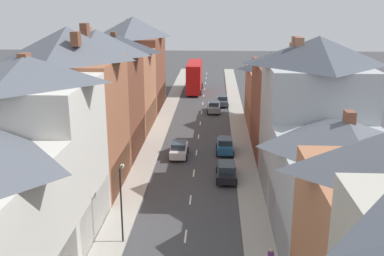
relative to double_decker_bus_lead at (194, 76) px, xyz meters
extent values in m
cube|color=#A8A399|center=(-3.29, -25.30, -2.75)|extent=(2.20, 104.00, 0.14)
cube|color=#A8A399|center=(6.91, -25.30, -2.75)|extent=(2.20, 104.00, 0.14)
cube|color=silver|center=(1.81, -51.30, -2.81)|extent=(0.14, 1.80, 0.01)
cube|color=silver|center=(1.81, -45.30, -2.81)|extent=(0.14, 1.80, 0.01)
cube|color=silver|center=(1.81, -39.30, -2.81)|extent=(0.14, 1.80, 0.01)
cube|color=silver|center=(1.81, -33.30, -2.81)|extent=(0.14, 1.80, 0.01)
cube|color=silver|center=(1.81, -27.30, -2.81)|extent=(0.14, 1.80, 0.01)
cube|color=silver|center=(1.81, -21.30, -2.81)|extent=(0.14, 1.80, 0.01)
cube|color=silver|center=(1.81, -15.30, -2.81)|extent=(0.14, 1.80, 0.01)
cube|color=silver|center=(1.81, -9.30, -2.81)|extent=(0.14, 1.80, 0.01)
cube|color=silver|center=(1.81, -3.30, -2.81)|extent=(0.14, 1.80, 0.01)
cube|color=silver|center=(1.81, 2.70, -2.81)|extent=(0.14, 1.80, 0.01)
cube|color=silver|center=(1.81, 8.70, -2.81)|extent=(0.14, 1.80, 0.01)
cube|color=silver|center=(1.81, 14.70, -2.81)|extent=(0.14, 1.80, 0.01)
cube|color=silver|center=(1.81, 20.70, -2.81)|extent=(0.14, 1.80, 0.01)
cube|color=silver|center=(-8.39, -51.61, 2.71)|extent=(8.00, 8.23, 11.05)
cube|color=maroon|center=(-4.45, -51.61, -1.22)|extent=(0.12, 7.57, 3.20)
pyramid|color=#565B66|center=(-8.39, -51.61, 9.10)|extent=(8.00, 8.23, 1.72)
cube|color=brown|center=(-8.50, -51.46, 9.57)|extent=(0.60, 0.90, 0.96)
cube|color=#A36042|center=(-8.39, -43.08, 2.85)|extent=(8.00, 8.83, 11.32)
cube|color=#1E5133|center=(-4.45, -43.08, -1.22)|extent=(0.12, 8.13, 3.20)
pyramid|color=#565B66|center=(-8.39, -43.08, 9.87)|extent=(8.00, 8.83, 2.72)
cube|color=brown|center=(-7.15, -42.16, 10.66)|extent=(0.60, 0.90, 1.58)
cube|color=brown|center=(-7.02, -45.17, 10.42)|extent=(0.60, 0.90, 1.10)
cube|color=brown|center=(-8.39, -33.97, 2.47)|extent=(8.00, 9.39, 10.58)
cube|color=#1E5133|center=(-4.45, -33.97, -1.22)|extent=(0.12, 8.63, 3.20)
pyramid|color=#565B66|center=(-8.39, -33.97, 9.10)|extent=(8.00, 9.39, 2.67)
cube|color=#99664C|center=(-9.85, -31.68, 9.82)|extent=(0.60, 0.90, 1.44)
cube|color=#B2704C|center=(-8.39, -24.08, 2.07)|extent=(8.00, 10.39, 9.77)
cube|color=#1E5133|center=(-4.45, -24.08, -1.22)|extent=(0.12, 9.56, 3.20)
pyramid|color=#383D47|center=(-8.39, -24.08, 8.03)|extent=(8.00, 10.39, 2.15)
cube|color=brown|center=(-8.88, -23.90, 8.74)|extent=(0.60, 0.90, 1.42)
cube|color=brown|center=(-8.39, -12.90, 2.59)|extent=(8.00, 11.98, 10.81)
cube|color=#1E5133|center=(-4.45, -12.90, -1.22)|extent=(0.12, 11.02, 3.20)
pyramid|color=#565B66|center=(-8.39, -12.90, 9.46)|extent=(8.00, 11.98, 2.92)
cube|color=brown|center=(-9.34, -11.21, 9.96)|extent=(0.60, 0.90, 1.01)
cube|color=#ADB2B7|center=(12.01, -52.37, 0.76)|extent=(8.00, 10.35, 7.15)
cube|color=maroon|center=(8.07, -52.37, -1.22)|extent=(0.12, 9.52, 3.20)
pyramid|color=#565B66|center=(12.01, -52.37, 5.25)|extent=(8.00, 10.35, 1.83)
cube|color=brown|center=(12.09, -52.35, 5.99)|extent=(0.60, 0.90, 1.47)
cube|color=#ADB2B7|center=(12.01, -42.89, 2.70)|extent=(8.00, 8.62, 11.04)
cube|color=olive|center=(8.07, -42.89, -1.22)|extent=(0.12, 7.93, 3.20)
pyramid|color=#474C56|center=(12.01, -42.89, 9.39)|extent=(8.00, 8.62, 2.33)
cube|color=#99664C|center=(10.45, -42.84, 9.90)|extent=(0.60, 0.90, 1.03)
cube|color=#99664C|center=(10.45, -41.21, 9.88)|extent=(0.60, 0.90, 1.00)
cube|color=brown|center=(12.01, -32.97, 2.06)|extent=(8.00, 11.22, 9.76)
cube|color=maroon|center=(8.07, -32.97, -1.22)|extent=(0.12, 10.32, 3.20)
pyramid|color=#474C56|center=(12.01, -32.97, 7.93)|extent=(8.00, 11.22, 1.97)
cube|color=#99664C|center=(11.88, -31.42, 8.45)|extent=(0.60, 0.90, 1.05)
cube|color=#99664C|center=(13.56, -32.07, 8.47)|extent=(0.60, 0.90, 1.09)
cube|color=#B2704C|center=(12.01, -21.73, 0.92)|extent=(8.00, 11.25, 7.48)
cube|color=navy|center=(8.07, -21.73, -1.22)|extent=(0.12, 10.35, 3.20)
pyramid|color=#383D47|center=(12.01, -21.73, 5.60)|extent=(8.00, 11.25, 1.88)
cube|color=brown|center=(11.19, -21.35, 6.19)|extent=(0.60, 0.90, 1.18)
cube|color=red|center=(0.01, -0.02, -1.17)|extent=(2.44, 10.80, 2.50)
cube|color=red|center=(0.01, -0.02, 1.23)|extent=(2.44, 10.58, 2.30)
cube|color=red|center=(0.01, -0.02, 2.43)|extent=(2.39, 10.37, 0.10)
cube|color=#28333D|center=(0.01, 5.33, -0.97)|extent=(2.20, 0.10, 1.20)
cube|color=#28333D|center=(0.01, 5.33, 1.33)|extent=(2.20, 0.10, 1.10)
cube|color=#28333D|center=(-1.18, -0.02, -0.92)|extent=(0.06, 9.18, 0.90)
cube|color=#28333D|center=(-1.18, -0.02, 1.33)|extent=(0.06, 9.18, 0.90)
cube|color=yellow|center=(0.01, 5.33, 2.13)|extent=(1.34, 0.08, 0.32)
cylinder|color=black|center=(-1.21, 3.32, -2.32)|extent=(0.30, 1.00, 1.00)
cylinder|color=black|center=(1.23, 3.32, -2.32)|extent=(0.30, 1.00, 1.00)
cylinder|color=black|center=(-1.21, -2.99, -2.32)|extent=(0.30, 1.00, 1.00)
cylinder|color=black|center=(1.23, -2.99, -2.32)|extent=(0.30, 1.00, 1.00)
cube|color=#4C515B|center=(4.91, -10.60, -2.15)|extent=(1.70, 4.43, 0.72)
cube|color=#28333D|center=(4.91, -10.82, -1.48)|extent=(1.46, 2.21, 0.60)
cylinder|color=black|center=(4.06, -9.22, -2.51)|extent=(0.20, 0.62, 0.62)
cylinder|color=black|center=(5.76, -9.22, -2.51)|extent=(0.20, 0.62, 0.62)
cylinder|color=black|center=(4.06, -11.97, -2.51)|extent=(0.20, 0.62, 0.62)
cylinder|color=black|center=(5.76, -11.97, -2.51)|extent=(0.20, 0.62, 0.62)
cube|color=#236093|center=(4.91, -33.10, -2.11)|extent=(1.70, 3.99, 0.79)
cube|color=#28333D|center=(4.91, -33.30, -1.41)|extent=(1.46, 2.00, 0.60)
cylinder|color=black|center=(4.06, -31.87, -2.51)|extent=(0.20, 0.62, 0.62)
cylinder|color=black|center=(5.76, -31.87, -2.51)|extent=(0.20, 0.62, 0.62)
cylinder|color=black|center=(4.06, -34.34, -2.51)|extent=(0.20, 0.62, 0.62)
cylinder|color=black|center=(5.76, -34.34, -2.51)|extent=(0.20, 0.62, 0.62)
cube|color=gray|center=(3.61, -14.96, -2.12)|extent=(1.70, 4.51, 0.78)
cube|color=#28333D|center=(3.61, -15.19, -1.43)|extent=(1.46, 2.25, 0.60)
cylinder|color=black|center=(2.76, -13.57, -2.51)|extent=(0.20, 0.62, 0.62)
cylinder|color=black|center=(4.46, -13.57, -2.51)|extent=(0.20, 0.62, 0.62)
cylinder|color=black|center=(2.76, -16.36, -2.51)|extent=(0.20, 0.62, 0.62)
cylinder|color=black|center=(4.46, -16.36, -2.51)|extent=(0.20, 0.62, 0.62)
cube|color=black|center=(4.91, -40.57, -2.15)|extent=(1.70, 4.59, 0.70)
cube|color=#28333D|center=(4.91, -40.80, -1.50)|extent=(1.46, 2.29, 0.60)
cylinder|color=black|center=(4.06, -39.15, -2.51)|extent=(0.20, 0.62, 0.62)
cylinder|color=black|center=(5.76, -39.15, -2.51)|extent=(0.20, 0.62, 0.62)
cylinder|color=black|center=(4.06, -42.00, -2.51)|extent=(0.20, 0.62, 0.62)
cylinder|color=black|center=(5.76, -42.00, -2.51)|extent=(0.20, 0.62, 0.62)
cube|color=silver|center=(0.01, -34.69, -2.12)|extent=(1.70, 4.09, 0.77)
cube|color=#28333D|center=(0.01, -34.89, -1.44)|extent=(1.46, 2.05, 0.60)
cylinder|color=black|center=(-0.84, -33.42, -2.51)|extent=(0.20, 0.62, 0.62)
cylinder|color=black|center=(0.86, -33.42, -2.51)|extent=(0.20, 0.62, 0.62)
cylinder|color=black|center=(-0.84, -35.96, -2.51)|extent=(0.20, 0.62, 0.62)
cylinder|color=black|center=(0.86, -35.96, -2.51)|extent=(0.20, 0.62, 0.62)
cube|color=#723384|center=(7.26, -55.56, -1.57)|extent=(0.36, 0.22, 0.54)
sphere|color=beige|center=(7.26, -55.56, -1.18)|extent=(0.22, 0.22, 0.22)
cylinder|color=black|center=(-2.44, -52.45, -0.07)|extent=(0.12, 0.12, 5.50)
cylinder|color=black|center=(-2.44, -52.00, 2.58)|extent=(0.08, 0.90, 0.08)
cube|color=beige|center=(-2.44, -51.55, 2.50)|extent=(0.20, 0.32, 0.20)
camera|label=1|loc=(3.75, -79.68, 13.40)|focal=42.00mm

